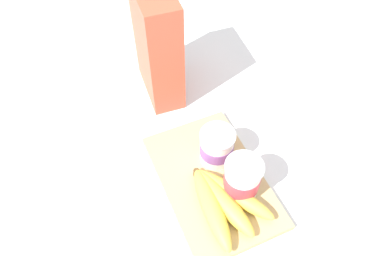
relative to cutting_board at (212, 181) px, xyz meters
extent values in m
plane|color=white|center=(0.00, 0.00, -0.01)|extent=(2.40, 2.40, 0.00)
cube|color=tan|center=(0.00, 0.00, 0.00)|extent=(0.32, 0.21, 0.02)
cube|color=#D85138|center=(-0.31, 0.00, 0.14)|extent=(0.18, 0.09, 0.29)
cylinder|color=white|center=(-0.05, 0.03, 0.05)|extent=(0.07, 0.07, 0.08)
cylinder|color=#7A4C99|center=(-0.05, 0.03, 0.05)|extent=(0.07, 0.07, 0.03)
cylinder|color=silver|center=(-0.05, 0.03, 0.09)|extent=(0.08, 0.08, 0.00)
cylinder|color=white|center=(0.05, 0.04, 0.06)|extent=(0.07, 0.07, 0.09)
cylinder|color=#DB384C|center=(0.05, 0.04, 0.06)|extent=(0.07, 0.07, 0.04)
cylinder|color=silver|center=(0.05, 0.04, 0.10)|extent=(0.08, 0.08, 0.00)
ellipsoid|color=#E9CA49|center=(0.07, -0.03, 0.03)|extent=(0.19, 0.05, 0.04)
ellipsoid|color=#E9CA49|center=(0.06, -0.01, 0.03)|extent=(0.18, 0.08, 0.04)
ellipsoid|color=#E9CA49|center=(0.06, 0.02, 0.02)|extent=(0.18, 0.13, 0.03)
cylinder|color=brown|center=(-0.02, -0.03, 0.02)|extent=(0.01, 0.01, 0.02)
camera|label=1|loc=(0.34, -0.20, 0.69)|focal=34.14mm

